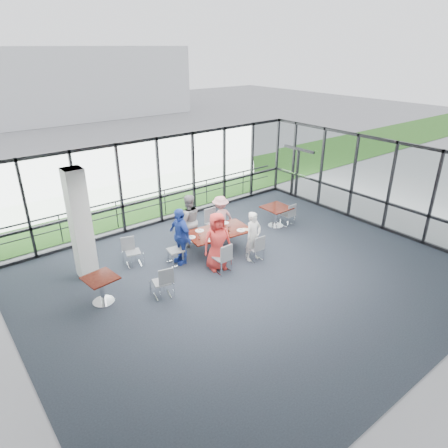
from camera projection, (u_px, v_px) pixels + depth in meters
floor at (250, 277)px, 11.48m from camera, size 12.00×10.00×0.02m
ceiling at (253, 170)px, 10.16m from camera, size 12.00×10.00×0.04m
wall_left at (11, 310)px, 7.43m from camera, size 0.10×10.00×3.20m
wall_front at (435, 317)px, 7.23m from camera, size 12.00×0.10×3.20m
curtain_wall_back at (159, 181)px, 14.40m from camera, size 12.00×0.10×3.20m
curtain_wall_right at (377, 183)px, 14.20m from camera, size 0.10×10.00×3.20m
exit_door at (297, 174)px, 17.11m from camera, size 0.12×1.60×2.10m
structural_column at (80, 225)px, 10.94m from camera, size 0.50×0.50×3.20m
apron at (108, 188)px, 18.65m from camera, size 80.00×70.00×0.02m
grass_strip at (127, 199)px, 17.20m from camera, size 80.00×5.00×0.01m
hangar_main at (45, 83)px, 35.43m from camera, size 24.00×10.00×6.00m
guard_rail at (153, 205)px, 15.28m from camera, size 12.00×0.06×0.06m
main_table at (218, 234)px, 12.60m from camera, size 2.17×1.37×0.75m
side_table_left at (101, 282)px, 10.11m from camera, size 0.85×0.85×0.75m
side_table_right at (277, 210)px, 14.45m from camera, size 0.91×0.91×0.75m
diner_near_left at (217, 242)px, 11.58m from camera, size 0.98×0.77×1.77m
diner_near_right at (253, 236)px, 12.12m from camera, size 0.59×0.44×1.57m
diner_far_left at (188, 221)px, 12.94m from camera, size 0.98×0.75×1.79m
diner_far_right at (220, 218)px, 13.49m from camera, size 1.02×0.57×1.53m
diner_end at (180, 236)px, 11.92m from camera, size 0.58×1.04×1.77m
chair_main_nl at (222, 258)px, 11.57m from camera, size 0.46×0.46×0.91m
chair_main_nr at (255, 248)px, 12.23m from camera, size 0.44×0.44×0.82m
chair_main_fl at (188, 233)px, 13.18m from camera, size 0.45×0.45×0.82m
chair_main_fr at (214, 224)px, 13.67m from camera, size 0.49×0.49×0.98m
chair_main_end at (175, 250)px, 12.01m from camera, size 0.51×0.51×0.92m
chair_spare_la at (162, 282)px, 10.44m from camera, size 0.51×0.51×0.87m
chair_spare_lb at (133, 252)px, 11.94m from camera, size 0.52×0.52×0.87m
chair_spare_r at (288, 215)px, 14.60m from camera, size 0.42×0.42×0.85m
plate_nl at (210, 240)px, 11.97m from camera, size 0.26×0.26×0.01m
plate_nr at (241, 230)px, 12.59m from camera, size 0.27×0.27×0.01m
plate_fl at (200, 231)px, 12.56m from camera, size 0.28×0.28×0.01m
plate_fr at (225, 223)px, 13.12m from camera, size 0.25×0.25×0.01m
plate_end at (191, 237)px, 12.13m from camera, size 0.25×0.25×0.01m
tumbler_a at (213, 233)px, 12.22m from camera, size 0.08×0.08×0.15m
tumbler_b at (229, 229)px, 12.51m from camera, size 0.08×0.08×0.15m
tumbler_c at (214, 226)px, 12.76m from camera, size 0.07×0.07×0.13m
tumbler_d at (199, 237)px, 12.00m from camera, size 0.07×0.07×0.14m
menu_a at (222, 238)px, 12.13m from camera, size 0.34×0.25×0.00m
menu_b at (247, 229)px, 12.66m from camera, size 0.33×0.33×0.00m
menu_c at (215, 225)px, 12.95m from camera, size 0.38×0.38×0.00m
condiment_caddy at (218, 229)px, 12.65m from camera, size 0.10×0.07×0.04m
ketchup_bottle at (216, 228)px, 12.53m from camera, size 0.06×0.06×0.18m
green_bottle at (218, 227)px, 12.61m from camera, size 0.05×0.05×0.20m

